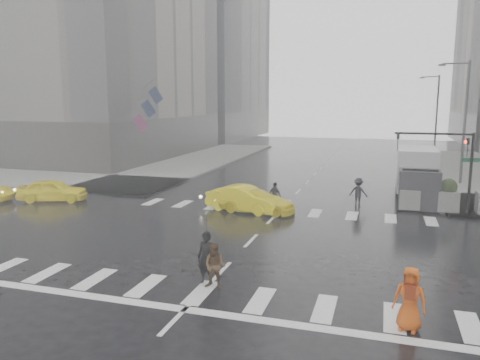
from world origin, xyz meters
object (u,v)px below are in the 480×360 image
(traffic_signal_pole, at_px, (452,156))
(taxi_mid, at_px, (244,199))
(pedestrian_orange, at_px, (410,299))
(taxi_front, at_px, (52,190))
(pedestrian_brown, at_px, (215,266))
(box_truck, at_px, (417,174))

(traffic_signal_pole, distance_m, taxi_mid, 11.51)
(pedestrian_orange, xyz_separation_m, taxi_front, (-20.37, 11.00, -0.20))
(traffic_signal_pole, height_order, taxi_front, traffic_signal_pole)
(pedestrian_brown, distance_m, box_truck, 17.88)
(taxi_front, bearing_deg, pedestrian_brown, -143.97)
(traffic_signal_pole, xyz_separation_m, pedestrian_orange, (-2.67, -14.66, -2.32))
(taxi_mid, bearing_deg, pedestrian_brown, -156.11)
(pedestrian_brown, height_order, taxi_mid, pedestrian_brown)
(pedestrian_brown, xyz_separation_m, pedestrian_orange, (6.02, -1.13, 0.13))
(box_truck, bearing_deg, pedestrian_brown, -112.94)
(taxi_front, relative_size, box_truck, 0.67)
(taxi_front, height_order, box_truck, box_truck)
(box_truck, bearing_deg, pedestrian_orange, -93.02)
(pedestrian_orange, bearing_deg, traffic_signal_pole, 92.23)
(taxi_mid, xyz_separation_m, box_truck, (9.40, 5.50, 1.01))
(pedestrian_brown, xyz_separation_m, box_truck, (7.18, 16.34, 0.96))
(taxi_front, distance_m, box_truck, 22.51)
(taxi_front, xyz_separation_m, box_truck, (21.53, 6.47, 1.03))
(pedestrian_orange, bearing_deg, taxi_front, 164.16)
(traffic_signal_pole, distance_m, pedestrian_brown, 16.26)
(taxi_front, bearing_deg, taxi_mid, -104.89)
(pedestrian_orange, xyz_separation_m, taxi_mid, (-8.24, 11.97, -0.18))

